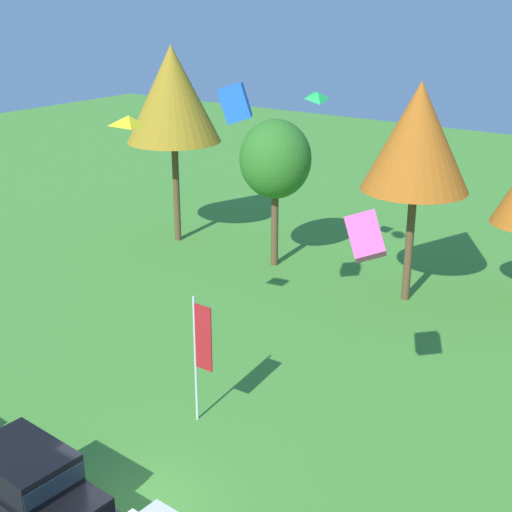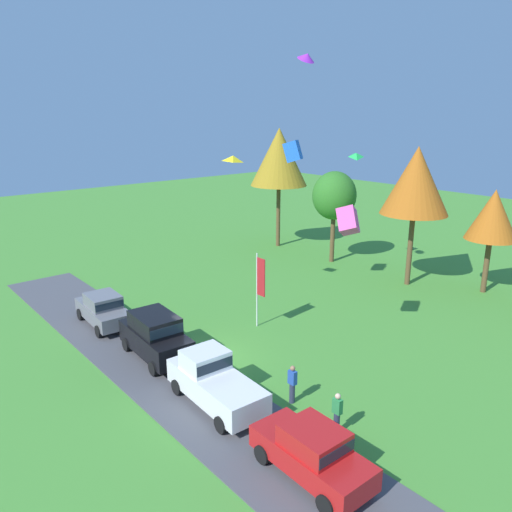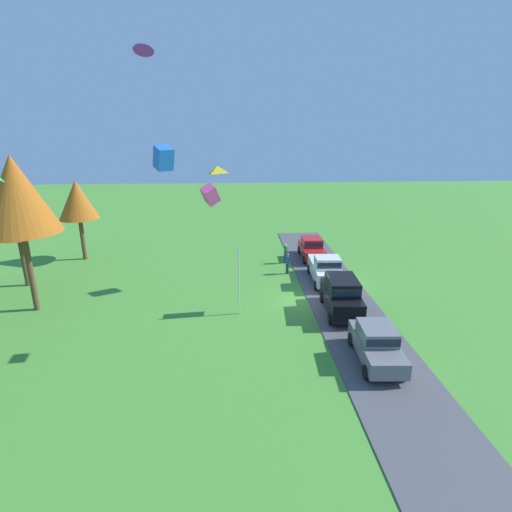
{
  "view_description": "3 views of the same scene",
  "coord_description": "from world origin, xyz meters",
  "px_view_note": "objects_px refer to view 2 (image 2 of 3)",
  "views": [
    {
      "loc": [
        11.72,
        -10.6,
        13.01
      ],
      "look_at": [
        0.59,
        4.91,
        5.93
      ],
      "focal_mm": 50.0,
      "sensor_mm": 36.0,
      "label": 1
    },
    {
      "loc": [
        18.69,
        -12.68,
        11.8
      ],
      "look_at": [
        -0.6,
        3.67,
        4.5
      ],
      "focal_mm": 35.0,
      "sensor_mm": 36.0,
      "label": 2
    },
    {
      "loc": [
        -24.02,
        4.74,
        11.11
      ],
      "look_at": [
        0.47,
        3.25,
        3.17
      ],
      "focal_mm": 28.0,
      "sensor_mm": 36.0,
      "label": 3
    }
  ],
  "objects_px": {
    "person_beside_suv": "(292,384)",
    "tree_left_of_center": "(334,196)",
    "tree_far_left": "(279,157)",
    "kite_delta_mid_center": "(307,57)",
    "kite_box_over_trees": "(348,221)",
    "car_sedan_far_end": "(103,308)",
    "car_sedan_near_entrance": "(312,451)",
    "kite_diamond_topmost": "(233,159)",
    "flag_banner": "(260,282)",
    "kite_diamond_near_flag": "(356,155)",
    "person_on_lawn": "(337,413)",
    "tree_center_back": "(493,215)",
    "kite_box_low_drifter": "(293,151)",
    "car_suv_mid_row": "(155,334)",
    "car_pickup_by_flagpole": "(213,380)",
    "tree_far_right": "(416,181)"
  },
  "relations": [
    {
      "from": "kite_box_over_trees",
      "to": "tree_center_back",
      "type": "bearing_deg",
      "value": 86.14
    },
    {
      "from": "car_pickup_by_flagpole",
      "to": "kite_delta_mid_center",
      "type": "distance_m",
      "value": 18.47
    },
    {
      "from": "car_sedan_far_end",
      "to": "car_pickup_by_flagpole",
      "type": "bearing_deg",
      "value": 0.66
    },
    {
      "from": "tree_left_of_center",
      "to": "car_pickup_by_flagpole",
      "type": "bearing_deg",
      "value": -61.27
    },
    {
      "from": "car_sedan_far_end",
      "to": "kite_diamond_topmost",
      "type": "relative_size",
      "value": 4.81
    },
    {
      "from": "car_sedan_far_end",
      "to": "kite_box_over_trees",
      "type": "relative_size",
      "value": 3.75
    },
    {
      "from": "car_suv_mid_row",
      "to": "tree_left_of_center",
      "type": "bearing_deg",
      "value": 106.03
    },
    {
      "from": "tree_far_right",
      "to": "tree_far_left",
      "type": "bearing_deg",
      "value": 179.2
    },
    {
      "from": "tree_far_right",
      "to": "kite_box_low_drifter",
      "type": "xyz_separation_m",
      "value": [
        -2.64,
        -9.07,
        2.26
      ]
    },
    {
      "from": "kite_box_low_drifter",
      "to": "kite_diamond_topmost",
      "type": "distance_m",
      "value": 3.53
    },
    {
      "from": "kite_box_low_drifter",
      "to": "car_sedan_near_entrance",
      "type": "bearing_deg",
      "value": -41.4
    },
    {
      "from": "flag_banner",
      "to": "person_on_lawn",
      "type": "bearing_deg",
      "value": -23.97
    },
    {
      "from": "car_sedan_far_end",
      "to": "car_sedan_near_entrance",
      "type": "xyz_separation_m",
      "value": [
        16.3,
        0.04,
        0.0
      ]
    },
    {
      "from": "flag_banner",
      "to": "kite_delta_mid_center",
      "type": "height_order",
      "value": "kite_delta_mid_center"
    },
    {
      "from": "kite_box_over_trees",
      "to": "person_on_lawn",
      "type": "bearing_deg",
      "value": -51.2
    },
    {
      "from": "kite_delta_mid_center",
      "to": "kite_box_low_drifter",
      "type": "distance_m",
      "value": 5.25
    },
    {
      "from": "flag_banner",
      "to": "kite_diamond_near_flag",
      "type": "relative_size",
      "value": 5.37
    },
    {
      "from": "tree_center_back",
      "to": "kite_box_over_trees",
      "type": "relative_size",
      "value": 5.85
    },
    {
      "from": "car_suv_mid_row",
      "to": "kite_delta_mid_center",
      "type": "relative_size",
      "value": 4.65
    },
    {
      "from": "person_beside_suv",
      "to": "kite_delta_mid_center",
      "type": "bearing_deg",
      "value": 133.07
    },
    {
      "from": "tree_far_left",
      "to": "kite_delta_mid_center",
      "type": "xyz_separation_m",
      "value": [
        11.47,
        -8.63,
        6.78
      ]
    },
    {
      "from": "car_sedan_near_entrance",
      "to": "tree_center_back",
      "type": "relative_size",
      "value": 0.63
    },
    {
      "from": "tree_far_left",
      "to": "car_suv_mid_row",
      "type": "bearing_deg",
      "value": -58.04
    },
    {
      "from": "car_suv_mid_row",
      "to": "kite_diamond_topmost",
      "type": "distance_m",
      "value": 11.18
    },
    {
      "from": "tree_left_of_center",
      "to": "car_sedan_near_entrance",
      "type": "bearing_deg",
      "value": -50.08
    },
    {
      "from": "flag_banner",
      "to": "tree_far_left",
      "type": "bearing_deg",
      "value": 133.99
    },
    {
      "from": "car_sedan_near_entrance",
      "to": "car_suv_mid_row",
      "type": "bearing_deg",
      "value": 178.6
    },
    {
      "from": "kite_delta_mid_center",
      "to": "person_beside_suv",
      "type": "bearing_deg",
      "value": -46.93
    },
    {
      "from": "car_suv_mid_row",
      "to": "person_beside_suv",
      "type": "bearing_deg",
      "value": 18.27
    },
    {
      "from": "tree_center_back",
      "to": "car_suv_mid_row",
      "type": "bearing_deg",
      "value": -105.29
    },
    {
      "from": "person_beside_suv",
      "to": "kite_box_over_trees",
      "type": "bearing_deg",
      "value": 110.68
    },
    {
      "from": "car_sedan_far_end",
      "to": "car_sedan_near_entrance",
      "type": "relative_size",
      "value": 1.01
    },
    {
      "from": "kite_diamond_near_flag",
      "to": "kite_box_over_trees",
      "type": "bearing_deg",
      "value": -52.6
    },
    {
      "from": "car_suv_mid_row",
      "to": "kite_box_over_trees",
      "type": "bearing_deg",
      "value": 58.24
    },
    {
      "from": "tree_left_of_center",
      "to": "kite_box_low_drifter",
      "type": "height_order",
      "value": "kite_box_low_drifter"
    },
    {
      "from": "car_pickup_by_flagpole",
      "to": "car_sedan_near_entrance",
      "type": "distance_m",
      "value": 5.71
    },
    {
      "from": "tree_center_back",
      "to": "kite_diamond_topmost",
      "type": "height_order",
      "value": "kite_diamond_topmost"
    },
    {
      "from": "car_sedan_far_end",
      "to": "kite_diamond_near_flag",
      "type": "xyz_separation_m",
      "value": [
        3.05,
        18.16,
        7.83
      ]
    },
    {
      "from": "tree_far_right",
      "to": "flag_banner",
      "type": "xyz_separation_m",
      "value": [
        -1.16,
        -12.9,
        -4.58
      ]
    },
    {
      "from": "person_beside_suv",
      "to": "kite_delta_mid_center",
      "type": "relative_size",
      "value": 1.69
    },
    {
      "from": "flag_banner",
      "to": "kite_diamond_near_flag",
      "type": "bearing_deg",
      "value": 104.18
    },
    {
      "from": "car_sedan_near_entrance",
      "to": "tree_left_of_center",
      "type": "xyz_separation_m",
      "value": [
        -16.42,
        19.63,
        4.37
      ]
    },
    {
      "from": "tree_far_left",
      "to": "kite_box_over_trees",
      "type": "relative_size",
      "value": 8.79
    },
    {
      "from": "kite_diamond_topmost",
      "to": "tree_left_of_center",
      "type": "bearing_deg",
      "value": 101.89
    },
    {
      "from": "person_beside_suv",
      "to": "tree_left_of_center",
      "type": "bearing_deg",
      "value": 126.95
    },
    {
      "from": "car_sedan_far_end",
      "to": "person_on_lawn",
      "type": "relative_size",
      "value": 2.63
    },
    {
      "from": "tree_far_left",
      "to": "kite_delta_mid_center",
      "type": "bearing_deg",
      "value": -36.96
    },
    {
      "from": "tree_left_of_center",
      "to": "tree_center_back",
      "type": "distance_m",
      "value": 11.78
    },
    {
      "from": "person_on_lawn",
      "to": "flag_banner",
      "type": "height_order",
      "value": "flag_banner"
    },
    {
      "from": "car_sedan_far_end",
      "to": "tree_far_left",
      "type": "distance_m",
      "value": 21.95
    }
  ]
}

